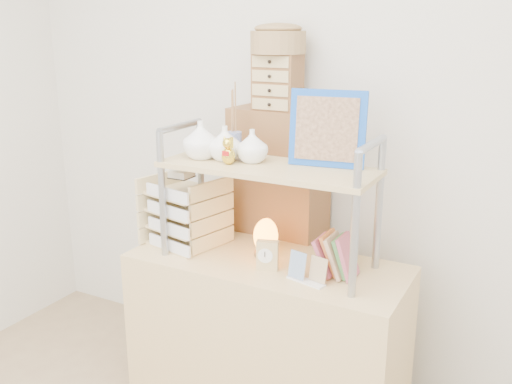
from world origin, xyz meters
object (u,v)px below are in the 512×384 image
(salt_lamp, at_px, (266,237))
(desk, at_px, (267,338))
(letter_tray, at_px, (184,215))
(cabinet, at_px, (278,244))

(salt_lamp, bearing_deg, desk, -55.75)
(desk, bearing_deg, letter_tray, -179.67)
(cabinet, bearing_deg, letter_tray, -125.39)
(letter_tray, height_order, salt_lamp, letter_tray)
(letter_tray, bearing_deg, desk, 0.33)
(salt_lamp, bearing_deg, cabinet, 106.73)
(desk, height_order, cabinet, cabinet)
(desk, bearing_deg, salt_lamp, 124.25)
(salt_lamp, bearing_deg, letter_tray, -173.02)
(cabinet, xyz_separation_m, letter_tray, (-0.30, -0.37, 0.22))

